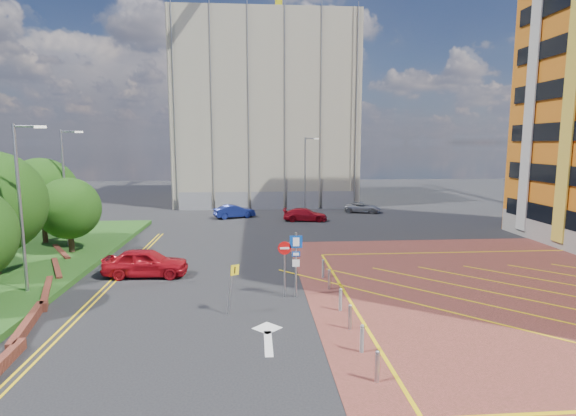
{
  "coord_description": "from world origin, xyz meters",
  "views": [
    {
      "loc": [
        -1.47,
        -19.86,
        7.43
      ],
      "look_at": [
        0.39,
        4.64,
        3.84
      ],
      "focal_mm": 28.0,
      "sensor_mm": 36.0,
      "label": 1
    }
  ],
  "objects": [
    {
      "name": "warning_sign",
      "position": [
        -2.47,
        -1.0,
        1.43
      ],
      "size": [
        0.57,
        0.38,
        2.25
      ],
      "color": "#9EA0A8",
      "rests_on": "ground"
    },
    {
      "name": "forecourt",
      "position": [
        14.0,
        0.0,
        0.01
      ],
      "size": [
        26.0,
        26.0,
        0.02
      ],
      "primitive_type": "cube",
      "color": "brown",
      "rests_on": "ground"
    },
    {
      "name": "lamp_left_near",
      "position": [
        -12.42,
        2.0,
        4.66
      ],
      "size": [
        1.53,
        0.16,
        8.0
      ],
      "color": "#9EA0A8",
      "rests_on": "grass_bed"
    },
    {
      "name": "construction_building",
      "position": [
        0.0,
        40.0,
        11.0
      ],
      "size": [
        21.2,
        19.2,
        22.0
      ],
      "primitive_type": "cube",
      "color": "#A09783",
      "rests_on": "ground"
    },
    {
      "name": "car_red_back",
      "position": [
        3.37,
        22.24,
        0.61
      ],
      "size": [
        4.37,
        2.2,
        1.22
      ],
      "primitive_type": "imported",
      "rotation": [
        0.0,
        0.0,
        1.45
      ],
      "color": "#A50E1A",
      "rests_on": "ground"
    },
    {
      "name": "sign_cluster",
      "position": [
        0.3,
        0.98,
        1.95
      ],
      "size": [
        1.17,
        0.12,
        3.2
      ],
      "color": "#9EA0A8",
      "rests_on": "ground"
    },
    {
      "name": "ground",
      "position": [
        0.0,
        0.0,
        0.0
      ],
      "size": [
        140.0,
        140.0,
        0.0
      ],
      "primitive_type": "plane",
      "color": "black",
      "rests_on": "ground"
    },
    {
      "name": "retaining_wall",
      "position": [
        -11.8,
        2.0,
        0.2
      ],
      "size": [
        6.06,
        20.33,
        0.4
      ],
      "color": "brown",
      "rests_on": "ground"
    },
    {
      "name": "bollard_row",
      "position": [
        2.3,
        -1.67,
        0.47
      ],
      "size": [
        0.14,
        11.14,
        0.9
      ],
      "color": "#9EA0A8",
      "rests_on": "forecourt"
    },
    {
      "name": "car_blue_back",
      "position": [
        -3.44,
        24.54,
        0.66
      ],
      "size": [
        4.23,
        2.66,
        1.32
      ],
      "primitive_type": "imported",
      "rotation": [
        0.0,
        0.0,
        1.92
      ],
      "color": "navy",
      "rests_on": "ground"
    },
    {
      "name": "lamp_back",
      "position": [
        4.08,
        28.0,
        4.36
      ],
      "size": [
        1.53,
        0.16,
        8.0
      ],
      "color": "#9EA0A8",
      "rests_on": "ground"
    },
    {
      "name": "lamp_left_far",
      "position": [
        -14.42,
        12.0,
        4.66
      ],
      "size": [
        1.53,
        0.16,
        8.0
      ],
      "color": "#9EA0A8",
      "rests_on": "grass_bed"
    },
    {
      "name": "construction_fence",
      "position": [
        1.0,
        30.0,
        1.0
      ],
      "size": [
        21.6,
        0.06,
        2.0
      ],
      "primitive_type": "cube",
      "color": "gray",
      "rests_on": "ground"
    },
    {
      "name": "car_red_left",
      "position": [
        -7.55,
        5.06,
        0.79
      ],
      "size": [
        4.68,
        2.02,
        1.57
      ],
      "primitive_type": "imported",
      "rotation": [
        0.0,
        0.0,
        1.54
      ],
      "color": "#AD0E18",
      "rests_on": "ground"
    },
    {
      "name": "tree_d",
      "position": [
        -16.5,
        13.0,
        3.87
      ],
      "size": [
        5.0,
        5.0,
        6.08
      ],
      "color": "#3D2B1C",
      "rests_on": "grass_bed"
    },
    {
      "name": "car_silver_back",
      "position": [
        10.08,
        26.97,
        0.54
      ],
      "size": [
        4.25,
        2.9,
        1.08
      ],
      "primitive_type": "imported",
      "rotation": [
        0.0,
        0.0,
        1.26
      ],
      "color": "#9B9CA2",
      "rests_on": "ground"
    },
    {
      "name": "tree_c",
      "position": [
        -13.5,
        10.0,
        3.19
      ],
      "size": [
        4.0,
        4.0,
        4.9
      ],
      "color": "#3D2B1C",
      "rests_on": "grass_bed"
    }
  ]
}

